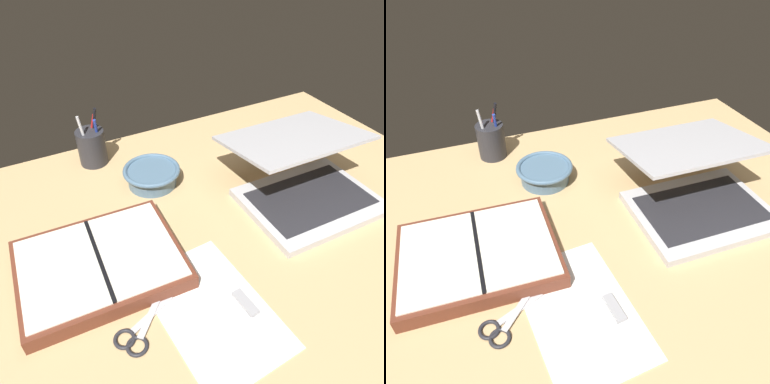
% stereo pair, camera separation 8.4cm
% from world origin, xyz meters
% --- Properties ---
extents(desk_top, '(1.40, 1.00, 0.02)m').
position_xyz_m(desk_top, '(0.00, 0.00, 0.01)').
color(desk_top, tan).
rests_on(desk_top, ground).
extents(laptop, '(0.32, 0.34, 0.16)m').
position_xyz_m(laptop, '(0.27, 0.02, 0.07)').
color(laptop, '#B7B7BC').
rests_on(laptop, desk_top).
extents(bowl, '(0.15, 0.15, 0.05)m').
position_xyz_m(bowl, '(-0.04, 0.24, 0.05)').
color(bowl, slate).
rests_on(bowl, desk_top).
extents(pen_cup, '(0.08, 0.08, 0.16)m').
position_xyz_m(pen_cup, '(-0.15, 0.41, 0.07)').
color(pen_cup, '#28282D').
rests_on(pen_cup, desk_top).
extents(planner, '(0.33, 0.26, 0.04)m').
position_xyz_m(planner, '(-0.25, 0.02, 0.04)').
color(planner, brown).
rests_on(planner, desk_top).
extents(scissors, '(0.13, 0.10, 0.01)m').
position_xyz_m(scissors, '(-0.24, -0.15, 0.02)').
color(scissors, '#B7B7BC').
rests_on(scissors, desk_top).
extents(paper_sheet_front, '(0.20, 0.30, 0.00)m').
position_xyz_m(paper_sheet_front, '(-0.10, -0.16, 0.02)').
color(paper_sheet_front, white).
rests_on(paper_sheet_front, desk_top).
extents(usb_drive, '(0.02, 0.07, 0.01)m').
position_xyz_m(usb_drive, '(-0.04, -0.18, 0.02)').
color(usb_drive, '#99999E').
rests_on(usb_drive, desk_top).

